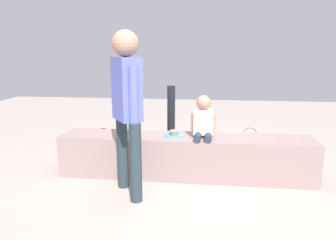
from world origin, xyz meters
The scene contains 13 objects.
ground_plane centered at (0.00, 0.00, 0.00)m, with size 12.00×12.00×0.00m, color #A79A8F.
concrete_ledge centered at (0.00, 0.00, 0.24)m, with size 2.92×0.47×0.49m, color gray.
child_seated centered at (0.20, -0.03, 0.70)m, with size 0.28×0.32×0.48m.
adult_standing centered at (-0.54, -0.53, 0.99)m, with size 0.36×0.42×1.64m.
cake_plate centered at (-0.13, 0.01, 0.51)m, with size 0.22×0.22×0.07m.
gift_bag centered at (0.67, 0.70, 0.17)m, with size 0.26×0.10×0.39m.
railing_post centered at (-0.24, 0.71, 0.36)m, with size 0.36×0.36×0.99m.
water_bottle_near_gift centered at (-0.10, 1.29, 0.09)m, with size 0.07×0.07×0.19m.
water_bottle_far_side centered at (0.32, 1.06, 0.10)m, with size 0.06×0.06×0.22m.
party_cup_red centered at (0.54, 0.94, 0.05)m, with size 0.08×0.08×0.10m, color red.
cake_box_white centered at (-1.00, 0.43, 0.06)m, with size 0.29×0.31×0.12m, color white.
handbag_black_leather centered at (-1.24, 0.76, 0.12)m, with size 0.33×0.14×0.36m.
handbag_brown_canvas centered at (0.94, 1.28, 0.10)m, with size 0.30×0.14×0.30m.
Camera 1 is at (0.20, -3.34, 1.43)m, focal length 31.94 mm.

